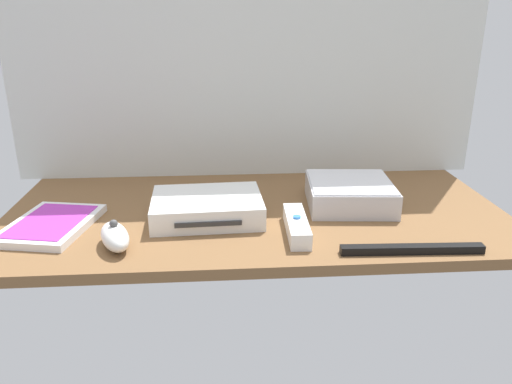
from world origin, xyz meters
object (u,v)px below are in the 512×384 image
(game_console, at_px, (207,207))
(sensor_bar, at_px, (412,249))
(mini_computer, at_px, (350,193))
(game_case, at_px, (51,225))
(remote_nunchuk, at_px, (115,236))
(remote_wand, at_px, (297,226))

(game_console, xyz_separation_m, sensor_bar, (0.34, -0.18, -0.01))
(mini_computer, height_order, sensor_bar, mini_computer)
(game_case, height_order, sensor_bar, game_case)
(remote_nunchuk, relative_size, sensor_bar, 0.45)
(remote_wand, xyz_separation_m, remote_nunchuk, (-0.32, -0.03, 0.01))
(game_console, distance_m, game_case, 0.29)
(game_console, xyz_separation_m, remote_nunchuk, (-0.15, -0.12, -0.00))
(game_console, distance_m, remote_wand, 0.18)
(mini_computer, distance_m, sensor_bar, 0.23)
(remote_wand, height_order, sensor_bar, remote_wand)
(game_case, relative_size, remote_wand, 1.43)
(game_console, xyz_separation_m, game_case, (-0.29, -0.03, -0.01))
(mini_computer, xyz_separation_m, remote_wand, (-0.13, -0.13, -0.01))
(remote_nunchuk, bearing_deg, game_console, 16.32)
(game_console, bearing_deg, game_case, -176.78)
(mini_computer, distance_m, game_case, 0.59)
(mini_computer, bearing_deg, remote_wand, -134.93)
(game_case, distance_m, sensor_bar, 0.65)
(mini_computer, height_order, game_case, mini_computer)
(game_console, relative_size, remote_nunchuk, 1.99)
(remote_nunchuk, bearing_deg, mini_computer, -1.15)
(remote_wand, relative_size, sensor_bar, 0.62)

